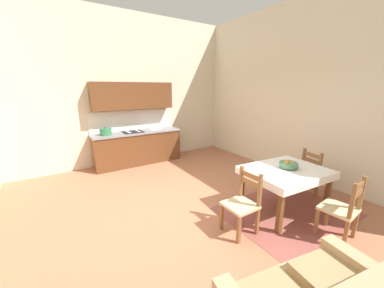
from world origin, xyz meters
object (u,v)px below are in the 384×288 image
(dining_chair_tv_side, at_px, (242,204))
(dining_chair_window_side, at_px, (315,174))
(dining_table, at_px, (285,176))
(fruit_bowl, at_px, (288,165))
(dining_chair_camera_side, at_px, (342,210))
(kitchen_cabinetry, at_px, (137,133))

(dining_chair_tv_side, distance_m, dining_chair_window_side, 1.97)
(dining_table, xyz_separation_m, fruit_bowl, (0.07, 0.01, 0.18))
(fruit_bowl, bearing_deg, dining_chair_camera_side, -93.05)
(dining_chair_tv_side, xyz_separation_m, fruit_bowl, (1.09, 0.04, 0.37))
(dining_table, xyz_separation_m, dining_chair_window_side, (0.95, 0.00, -0.19))
(kitchen_cabinetry, distance_m, dining_chair_tv_side, 3.81)
(dining_chair_tv_side, bearing_deg, dining_chair_window_side, 1.04)
(dining_table, relative_size, dining_chair_window_side, 1.49)
(kitchen_cabinetry, height_order, dining_chair_tv_side, kitchen_cabinetry)
(kitchen_cabinetry, relative_size, fruit_bowl, 7.86)
(dining_chair_tv_side, distance_m, fruit_bowl, 1.15)
(dining_table, height_order, dining_chair_window_side, dining_chair_window_side)
(dining_table, bearing_deg, dining_chair_window_side, 0.06)
(dining_chair_window_side, bearing_deg, kitchen_cabinetry, 120.81)
(dining_chair_tv_side, relative_size, dining_chair_window_side, 1.00)
(fruit_bowl, bearing_deg, dining_chair_window_side, -0.58)
(dining_chair_camera_side, bearing_deg, fruit_bowl, 86.95)
(kitchen_cabinetry, distance_m, fruit_bowl, 3.96)
(kitchen_cabinetry, bearing_deg, dining_table, -71.18)
(dining_chair_window_side, relative_size, fruit_bowl, 3.10)
(fruit_bowl, bearing_deg, dining_table, -171.84)
(dining_chair_window_side, relative_size, dining_chair_camera_side, 1.00)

